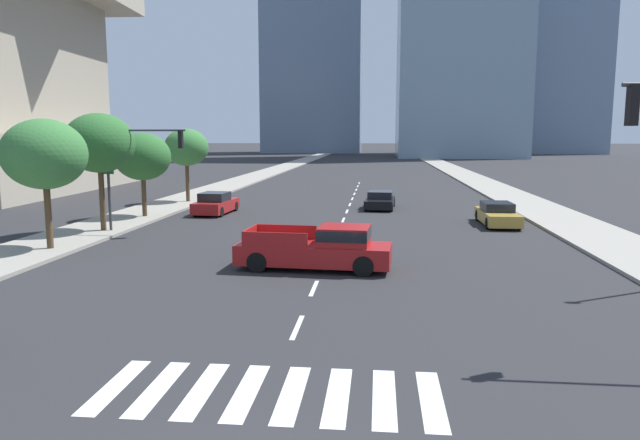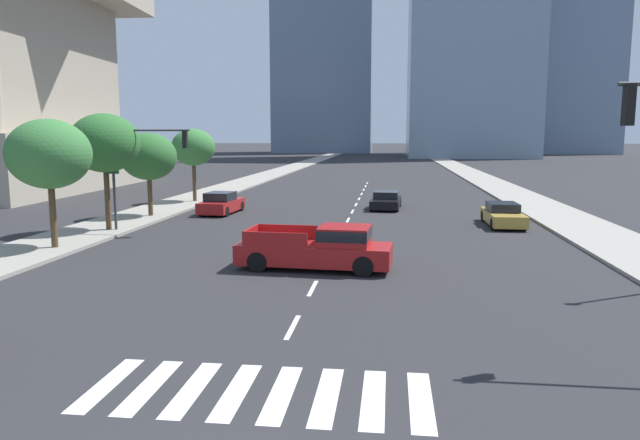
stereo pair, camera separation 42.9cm
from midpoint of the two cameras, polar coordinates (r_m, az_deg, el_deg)
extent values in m
cube|color=gray|center=(38.17, 21.88, 0.19)|extent=(4.00, 260.00, 0.15)
cube|color=gray|center=(39.69, -16.88, 0.71)|extent=(4.00, 260.00, 0.15)
cube|color=silver|center=(13.00, -20.26, -14.93)|extent=(0.45, 2.65, 0.01)
cube|color=silver|center=(12.65, -16.45, -15.42)|extent=(0.45, 2.65, 0.01)
cube|color=silver|center=(12.35, -12.43, -15.86)|extent=(0.45, 2.65, 0.01)
cube|color=silver|center=(12.12, -8.22, -16.23)|extent=(0.45, 2.65, 0.01)
cube|color=silver|center=(11.95, -3.84, -16.54)|extent=(0.45, 2.65, 0.01)
cube|color=silver|center=(11.84, 0.65, -16.76)|extent=(0.45, 2.65, 0.01)
cube|color=silver|center=(11.80, 5.20, -16.88)|extent=(0.45, 2.65, 0.01)
cube|color=silver|center=(11.83, 9.76, -16.90)|extent=(0.45, 2.65, 0.01)
cube|color=silver|center=(15.69, -3.03, -10.38)|extent=(0.14, 2.00, 0.01)
cube|color=silver|center=(19.49, -1.23, -6.66)|extent=(0.14, 2.00, 0.01)
cube|color=silver|center=(23.35, -0.04, -4.16)|extent=(0.14, 2.00, 0.01)
cube|color=silver|center=(27.25, 0.81, -2.37)|extent=(0.14, 2.00, 0.01)
cube|color=silver|center=(31.18, 1.44, -1.03)|extent=(0.14, 2.00, 0.01)
cube|color=silver|center=(35.13, 1.94, 0.01)|extent=(0.14, 2.00, 0.01)
cube|color=silver|center=(39.08, 2.33, 0.84)|extent=(0.14, 2.00, 0.01)
cube|color=silver|center=(43.05, 2.65, 1.52)|extent=(0.14, 2.00, 0.01)
cube|color=silver|center=(47.02, 2.91, 2.09)|extent=(0.14, 2.00, 0.01)
cube|color=silver|center=(50.99, 3.14, 2.56)|extent=(0.14, 2.00, 0.01)
cube|color=silver|center=(54.97, 3.33, 2.97)|extent=(0.14, 2.00, 0.01)
cube|color=silver|center=(58.95, 3.49, 3.32)|extent=(0.14, 2.00, 0.01)
cube|color=silver|center=(62.93, 3.64, 3.63)|extent=(0.14, 2.00, 0.01)
cube|color=maroon|center=(22.11, -1.16, -3.30)|extent=(5.91, 2.37, 0.75)
cube|color=maroon|center=(21.79, 1.82, -1.53)|extent=(1.98, 1.93, 0.70)
cube|color=black|center=(21.77, 1.82, -1.31)|extent=(2.00, 1.97, 0.39)
cube|color=maroon|center=(23.16, -3.82, -1.15)|extent=(2.43, 0.25, 0.55)
cube|color=maroon|center=(21.37, -5.01, -1.95)|extent=(2.43, 0.25, 0.55)
cube|color=maroon|center=(22.59, -7.38, -1.44)|extent=(0.21, 1.88, 0.55)
cylinder|color=black|center=(22.72, 4.15, -3.56)|extent=(0.78, 0.31, 0.76)
cylinder|color=black|center=(21.02, 3.67, -4.51)|extent=(0.78, 0.31, 0.76)
cylinder|color=black|center=(23.43, -5.49, -3.21)|extent=(0.78, 0.31, 0.76)
cylinder|color=black|center=(21.79, -6.70, -4.10)|extent=(0.78, 0.31, 0.76)
cube|color=black|center=(40.68, 5.58, 1.72)|extent=(2.17, 4.42, 0.55)
cube|color=black|center=(40.84, 5.61, 2.47)|extent=(1.78, 2.04, 0.49)
cylinder|color=black|center=(39.19, 6.66, 1.28)|extent=(0.26, 0.65, 0.64)
cylinder|color=black|center=(39.32, 4.18, 1.34)|extent=(0.26, 0.65, 0.64)
cylinder|color=black|center=(42.09, 6.88, 1.75)|extent=(0.26, 0.65, 0.64)
cylinder|color=black|center=(42.21, 4.57, 1.80)|extent=(0.26, 0.65, 0.64)
cube|color=#B28E38|center=(34.47, 16.58, 0.31)|extent=(1.83, 4.73, 0.63)
cube|color=black|center=(34.63, 16.55, 1.27)|extent=(1.60, 2.13, 0.48)
cylinder|color=black|center=(33.11, 18.48, -0.35)|extent=(0.22, 0.64, 0.64)
cylinder|color=black|center=(32.78, 15.71, -0.32)|extent=(0.22, 0.64, 0.64)
cylinder|color=black|center=(36.21, 17.35, 0.40)|extent=(0.22, 0.64, 0.64)
cylinder|color=black|center=(35.91, 14.81, 0.43)|extent=(0.22, 0.64, 0.64)
cube|color=maroon|center=(38.53, -10.43, 1.37)|extent=(2.11, 4.50, 0.70)
cube|color=black|center=(38.26, -10.56, 2.25)|extent=(1.73, 2.07, 0.55)
cylinder|color=black|center=(40.23, -10.82, 1.37)|extent=(0.26, 0.65, 0.64)
cylinder|color=black|center=(39.69, -8.57, 1.33)|extent=(0.26, 0.65, 0.64)
cylinder|color=black|center=(37.46, -12.38, 0.83)|extent=(0.26, 0.65, 0.64)
cylinder|color=black|center=(36.88, -9.99, 0.78)|extent=(0.26, 0.65, 0.64)
cube|color=black|center=(14.79, 27.43, 9.90)|extent=(0.20, 0.28, 0.90)
sphere|color=red|center=(14.80, 27.51, 11.05)|extent=(0.18, 0.18, 0.18)
sphere|color=orange|center=(14.79, 27.43, 9.90)|extent=(0.18, 0.18, 0.18)
sphere|color=green|center=(14.77, 27.35, 8.74)|extent=(0.18, 0.18, 0.18)
cylinder|color=#333335|center=(32.05, -20.30, 3.96)|extent=(0.14, 0.14, 5.53)
cylinder|color=#333335|center=(31.13, -17.05, 8.36)|extent=(4.14, 0.10, 0.10)
cube|color=black|center=(30.48, -13.83, 7.65)|extent=(0.20, 0.28, 0.90)
sphere|color=red|center=(30.48, -13.85, 8.21)|extent=(0.18, 0.18, 0.18)
sphere|color=orange|center=(30.48, -13.83, 7.65)|extent=(0.18, 0.18, 0.18)
sphere|color=green|center=(30.48, -13.81, 7.08)|extent=(0.18, 0.18, 0.18)
cube|color=#19662D|center=(32.04, -20.32, 4.38)|extent=(0.60, 0.04, 0.18)
cylinder|color=#4C3823|center=(28.01, -25.35, 0.19)|extent=(0.28, 0.28, 2.67)
ellipsoid|color=#387538|center=(27.80, -25.70, 5.81)|extent=(3.54, 3.54, 3.01)
cylinder|color=#4C3823|center=(32.33, -20.83, 1.77)|extent=(0.28, 0.28, 3.07)
ellipsoid|color=#2D662D|center=(32.17, -21.09, 7.02)|extent=(3.56, 3.56, 3.03)
cylinder|color=#4C3823|center=(37.28, -17.09, 2.11)|extent=(0.28, 0.28, 2.27)
ellipsoid|color=#2D662D|center=(37.11, -17.25, 5.93)|extent=(3.38, 3.38, 2.87)
cylinder|color=#4C3823|center=(44.90, -13.06, 3.53)|extent=(0.28, 0.28, 2.73)
ellipsoid|color=#387538|center=(44.77, -13.17, 6.92)|extent=(3.23, 3.23, 2.74)
camera|label=1|loc=(0.21, -90.58, -0.08)|focal=32.82mm
camera|label=2|loc=(0.21, 89.42, 0.08)|focal=32.82mm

